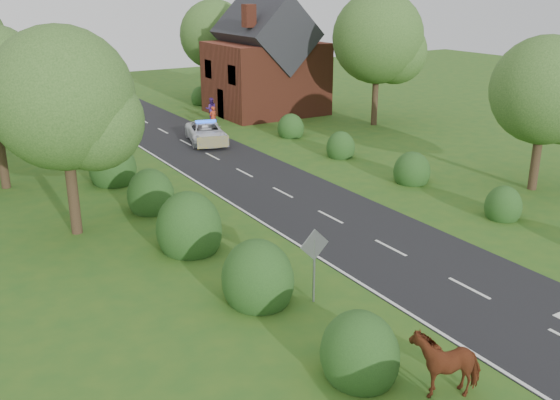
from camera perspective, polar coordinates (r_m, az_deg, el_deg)
ground at (r=22.19m, az=16.90°, el=-7.77°), size 120.00×120.00×0.00m
road at (r=33.18m, az=-2.47°, el=2.07°), size 6.00×70.00×0.02m
road_markings at (r=30.72m, az=-3.19°, el=0.68°), size 4.96×70.00×0.01m
hedgerow_left at (r=27.52m, az=-11.02°, el=-0.29°), size 2.75×50.41×3.00m
hedgerow_right at (r=33.76m, az=10.56°, el=3.02°), size 2.10×45.78×2.10m
tree_left_a at (r=25.65m, az=-18.63°, el=8.28°), size 5.74×5.60×8.38m
tree_right_a at (r=32.82m, az=23.47°, el=8.83°), size 5.33×5.20×7.56m
tree_right_b at (r=45.71m, az=9.35°, el=14.12°), size 6.56×6.40×9.40m
tree_right_c at (r=56.46m, az=-5.70°, el=14.57°), size 6.15×6.00×8.58m
road_sign at (r=19.75m, az=3.15°, el=-5.03°), size 1.06×0.08×2.53m
house at (r=49.81m, az=-1.34°, el=12.26°), size 8.00×7.40×9.17m
cow at (r=16.69m, az=14.89°, el=-14.36°), size 2.20×1.66×1.39m
police_van at (r=40.77m, az=-6.76°, el=6.14°), size 3.34×5.19×1.47m
pedestrian_red at (r=44.74m, az=-6.16°, el=7.50°), size 0.65×0.49×1.60m
pedestrian_purple at (r=47.67m, az=-6.32°, el=8.27°), size 1.01×0.91×1.71m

